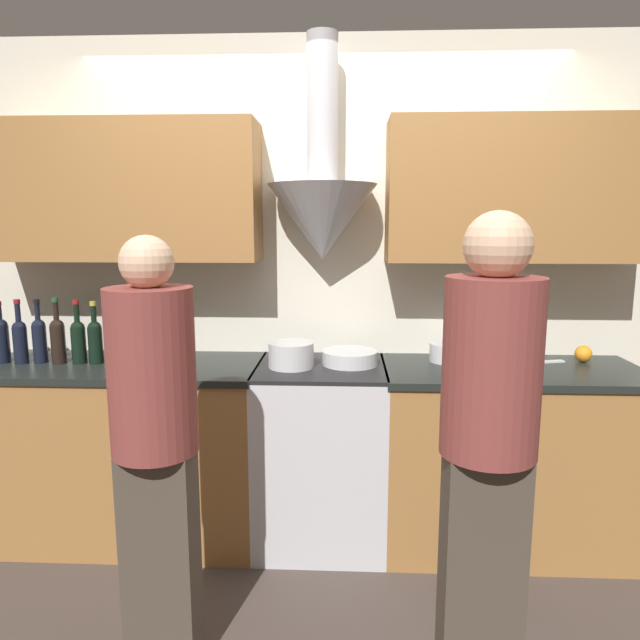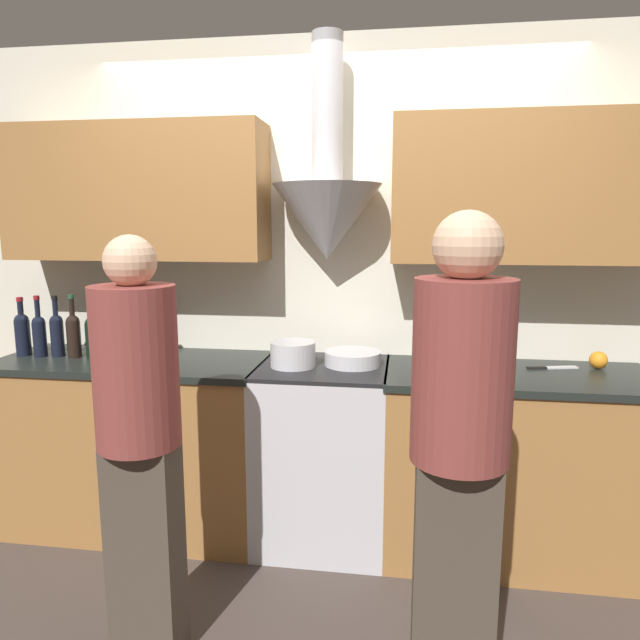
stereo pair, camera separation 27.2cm
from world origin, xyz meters
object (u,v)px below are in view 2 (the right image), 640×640
at_px(wine_bottle_6, 127,332).
at_px(mixing_bowl, 353,358).
at_px(wine_bottle_0, 22,332).
at_px(wine_bottle_3, 73,333).
at_px(wine_bottle_2, 57,332).
at_px(saucepan, 455,355).
at_px(wine_bottle_7, 145,336).
at_px(wine_bottle_1, 39,333).
at_px(wine_bottle_5, 108,335).
at_px(orange_fruit, 598,360).
at_px(stove_range, 323,453).
at_px(wine_bottle_4, 92,334).
at_px(person_foreground_right, 459,453).
at_px(person_foreground_left, 139,432).
at_px(stock_pot, 293,354).

distance_m(wine_bottle_6, mixing_bowl, 1.20).
relative_size(wine_bottle_0, wine_bottle_3, 0.94).
distance_m(wine_bottle_2, saucepan, 2.11).
xyz_separation_m(wine_bottle_7, mixing_bowl, (1.09, 0.04, -0.09)).
relative_size(wine_bottle_1, wine_bottle_5, 1.03).
relative_size(wine_bottle_0, wine_bottle_2, 0.97).
relative_size(orange_fruit, saucepan, 0.43).
distance_m(stove_range, wine_bottle_1, 1.64).
xyz_separation_m(wine_bottle_0, saucepan, (2.30, 0.13, -0.08)).
height_order(wine_bottle_3, wine_bottle_5, wine_bottle_3).
bearing_deg(wine_bottle_6, wine_bottle_3, -177.38).
height_order(wine_bottle_4, person_foreground_right, person_foreground_right).
relative_size(stove_range, wine_bottle_4, 2.85).
height_order(wine_bottle_2, person_foreground_left, person_foreground_left).
bearing_deg(wine_bottle_7, mixing_bowl, 1.87).
relative_size(wine_bottle_0, wine_bottle_6, 0.93).
distance_m(wine_bottle_3, saucepan, 2.01).
bearing_deg(wine_bottle_4, stock_pot, -1.65).
distance_m(wine_bottle_2, wine_bottle_6, 0.40).
height_order(wine_bottle_7, mixing_bowl, wine_bottle_7).
height_order(wine_bottle_1, wine_bottle_5, wine_bottle_1).
bearing_deg(wine_bottle_5, stock_pot, -2.00).
distance_m(wine_bottle_2, person_foreground_left, 1.29).
bearing_deg(saucepan, wine_bottle_0, -176.68).
bearing_deg(wine_bottle_4, wine_bottle_3, -176.76).
bearing_deg(wine_bottle_6, saucepan, 4.03).
distance_m(wine_bottle_1, mixing_bowl, 1.68).
bearing_deg(wine_bottle_3, wine_bottle_0, 179.97).
bearing_deg(wine_bottle_4, wine_bottle_1, -177.04).
xyz_separation_m(wine_bottle_3, wine_bottle_6, (0.30, 0.01, 0.01)).
height_order(wine_bottle_6, saucepan, wine_bottle_6).
distance_m(stock_pot, orange_fruit, 1.51).
height_order(stove_range, saucepan, saucepan).
relative_size(wine_bottle_3, wine_bottle_5, 1.06).
bearing_deg(stove_range, wine_bottle_0, -179.65).
bearing_deg(mixing_bowl, wine_bottle_4, -178.36).
relative_size(stove_range, person_foreground_left, 0.58).
xyz_separation_m(wine_bottle_0, person_foreground_left, (1.10, -0.90, -0.17)).
relative_size(wine_bottle_1, stock_pot, 1.46).
bearing_deg(wine_bottle_5, wine_bottle_7, 0.02).
xyz_separation_m(wine_bottle_5, wine_bottle_6, (0.11, 0.00, 0.02)).
bearing_deg(wine_bottle_4, orange_fruit, 3.20).
bearing_deg(wine_bottle_7, wine_bottle_5, -179.98).
relative_size(wine_bottle_5, orange_fruit, 3.69).
relative_size(wine_bottle_3, wine_bottle_7, 1.08).
xyz_separation_m(wine_bottle_1, saucepan, (2.19, 0.14, -0.08)).
bearing_deg(wine_bottle_6, wine_bottle_0, -178.71).
xyz_separation_m(wine_bottle_0, wine_bottle_5, (0.49, 0.01, -0.00)).
bearing_deg(orange_fruit, mixing_bowl, -175.01).
bearing_deg(saucepan, wine_bottle_1, -176.27).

